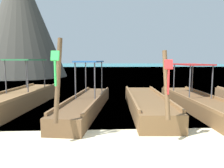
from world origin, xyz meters
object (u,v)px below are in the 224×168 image
at_px(longtail_boat_green_ribbon, 86,103).
at_px(longtail_boat_turquoise_ribbon, 19,99).
at_px(longtail_boat_yellow_ribbon, 198,102).
at_px(longtail_boat_red_ribbon, 147,104).
at_px(karst_rock, 18,22).

bearing_deg(longtail_boat_green_ribbon, longtail_boat_turquoise_ribbon, 164.30).
distance_m(longtail_boat_green_ribbon, longtail_boat_yellow_ribbon, 4.68).
xyz_separation_m(longtail_boat_red_ribbon, longtail_boat_yellow_ribbon, (2.22, 0.12, 0.02)).
distance_m(longtail_boat_green_ribbon, karst_rock, 21.49).
bearing_deg(longtail_boat_green_ribbon, karst_rock, 117.69).
xyz_separation_m(longtail_boat_turquoise_ribbon, karst_rock, (-6.58, 17.36, 6.25)).
relative_size(longtail_boat_turquoise_ribbon, longtail_boat_yellow_ribbon, 0.99).
xyz_separation_m(longtail_boat_green_ribbon, karst_rock, (-9.55, 18.20, 6.29)).
distance_m(longtail_boat_red_ribbon, longtail_boat_yellow_ribbon, 2.22).
distance_m(longtail_boat_turquoise_ribbon, longtail_boat_yellow_ribbon, 7.69).
bearing_deg(longtail_boat_yellow_ribbon, longtail_boat_turquoise_ribbon, 174.21).
bearing_deg(longtail_boat_yellow_ribbon, longtail_boat_green_ribbon, -179.26).
height_order(longtail_boat_yellow_ribbon, karst_rock, karst_rock).
bearing_deg(longtail_boat_green_ribbon, longtail_boat_red_ribbon, -1.45).
relative_size(longtail_boat_red_ribbon, longtail_boat_yellow_ribbon, 0.91).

